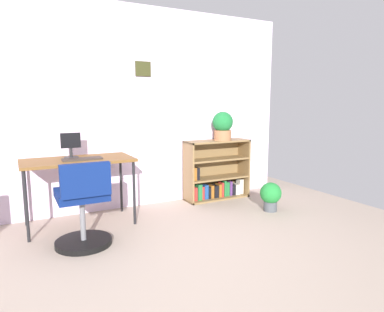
% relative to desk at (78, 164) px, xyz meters
% --- Properties ---
extents(ground_plane, '(6.24, 6.24, 0.00)m').
position_rel_desk_xyz_m(ground_plane, '(0.32, -1.71, -0.67)').
color(ground_plane, '#AE9B8B').
extents(wall_back, '(5.20, 0.12, 2.50)m').
position_rel_desk_xyz_m(wall_back, '(0.32, 0.44, 0.57)').
color(wall_back, silver).
rests_on(wall_back, ground_plane).
extents(desk, '(1.14, 0.59, 0.73)m').
position_rel_desk_xyz_m(desk, '(0.00, 0.00, 0.00)').
color(desk, brown).
rests_on(desk, ground_plane).
extents(monitor, '(0.21, 0.15, 0.27)m').
position_rel_desk_xyz_m(monitor, '(-0.05, 0.10, 0.19)').
color(monitor, '#262628').
rests_on(monitor, desk).
extents(keyboard, '(0.40, 0.14, 0.02)m').
position_rel_desk_xyz_m(keyboard, '(0.03, -0.08, 0.06)').
color(keyboard, '#362D27').
rests_on(keyboard, desk).
extents(office_chair, '(0.52, 0.55, 0.82)m').
position_rel_desk_xyz_m(office_chair, '(-0.08, -0.62, -0.31)').
color(office_chair, black).
rests_on(office_chair, ground_plane).
extents(bookshelf_low, '(0.91, 0.30, 0.81)m').
position_rel_desk_xyz_m(bookshelf_low, '(1.86, 0.24, -0.33)').
color(bookshelf_low, olive).
rests_on(bookshelf_low, ground_plane).
extents(potted_plant_on_shelf, '(0.28, 0.28, 0.39)m').
position_rel_desk_xyz_m(potted_plant_on_shelf, '(1.95, 0.19, 0.34)').
color(potted_plant_on_shelf, '#9E6642').
rests_on(potted_plant_on_shelf, bookshelf_low).
extents(potted_plant_floor, '(0.26, 0.26, 0.36)m').
position_rel_desk_xyz_m(potted_plant_floor, '(2.16, -0.58, -0.47)').
color(potted_plant_floor, '#474C51').
rests_on(potted_plant_floor, ground_plane).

